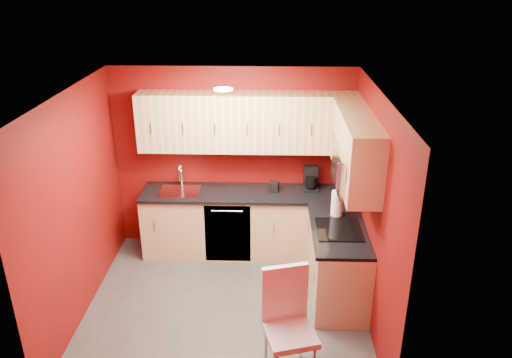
# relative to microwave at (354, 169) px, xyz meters

# --- Properties ---
(floor) EXTENTS (3.20, 3.20, 0.00)m
(floor) POSITION_rel_microwave_xyz_m (-1.39, -0.20, -1.66)
(floor) COLOR #484643
(floor) RESTS_ON ground
(ceiling) EXTENTS (3.20, 3.20, 0.00)m
(ceiling) POSITION_rel_microwave_xyz_m (-1.39, -0.20, 0.84)
(ceiling) COLOR white
(ceiling) RESTS_ON wall_back
(wall_back) EXTENTS (3.20, 0.00, 3.20)m
(wall_back) POSITION_rel_microwave_xyz_m (-1.39, 1.30, -0.41)
(wall_back) COLOR maroon
(wall_back) RESTS_ON floor
(wall_front) EXTENTS (3.20, 0.00, 3.20)m
(wall_front) POSITION_rel_microwave_xyz_m (-1.39, -1.70, -0.41)
(wall_front) COLOR maroon
(wall_front) RESTS_ON floor
(wall_left) EXTENTS (0.00, 3.00, 3.00)m
(wall_left) POSITION_rel_microwave_xyz_m (-2.99, -0.20, -0.41)
(wall_left) COLOR maroon
(wall_left) RESTS_ON floor
(wall_right) EXTENTS (0.00, 3.00, 3.00)m
(wall_right) POSITION_rel_microwave_xyz_m (0.21, -0.20, -0.41)
(wall_right) COLOR maroon
(wall_right) RESTS_ON floor
(base_cabinets_back) EXTENTS (2.80, 0.60, 0.87)m
(base_cabinets_back) POSITION_rel_microwave_xyz_m (-1.19, 1.00, -1.22)
(base_cabinets_back) COLOR tan
(base_cabinets_back) RESTS_ON floor
(base_cabinets_right) EXTENTS (0.60, 1.30, 0.87)m
(base_cabinets_right) POSITION_rel_microwave_xyz_m (-0.09, 0.05, -1.22)
(base_cabinets_right) COLOR tan
(base_cabinets_right) RESTS_ON floor
(countertop_back) EXTENTS (2.80, 0.63, 0.04)m
(countertop_back) POSITION_rel_microwave_xyz_m (-1.19, 0.99, -0.77)
(countertop_back) COLOR black
(countertop_back) RESTS_ON base_cabinets_back
(countertop_right) EXTENTS (0.63, 1.27, 0.04)m
(countertop_right) POSITION_rel_microwave_xyz_m (-0.11, 0.04, -0.77)
(countertop_right) COLOR black
(countertop_right) RESTS_ON base_cabinets_right
(upper_cabinets_back) EXTENTS (2.80, 0.35, 0.75)m
(upper_cabinets_back) POSITION_rel_microwave_xyz_m (-1.19, 1.13, 0.17)
(upper_cabinets_back) COLOR #E7CA82
(upper_cabinets_back) RESTS_ON wall_back
(upper_cabinets_right) EXTENTS (0.35, 1.55, 0.75)m
(upper_cabinets_right) POSITION_rel_microwave_xyz_m (0.03, 0.24, 0.23)
(upper_cabinets_right) COLOR #E7CA82
(upper_cabinets_right) RESTS_ON wall_right
(microwave) EXTENTS (0.42, 0.76, 0.42)m
(microwave) POSITION_rel_microwave_xyz_m (0.00, 0.00, 0.00)
(microwave) COLOR silver
(microwave) RESTS_ON upper_cabinets_right
(cooktop) EXTENTS (0.50, 0.55, 0.01)m
(cooktop) POSITION_rel_microwave_xyz_m (-0.11, 0.00, -0.74)
(cooktop) COLOR black
(cooktop) RESTS_ON countertop_right
(sink) EXTENTS (0.52, 0.42, 0.35)m
(sink) POSITION_rel_microwave_xyz_m (-2.09, 1.00, -0.72)
(sink) COLOR silver
(sink) RESTS_ON countertop_back
(dishwasher_front) EXTENTS (0.60, 0.02, 0.82)m
(dishwasher_front) POSITION_rel_microwave_xyz_m (-1.44, 0.71, -1.22)
(dishwasher_front) COLOR black
(dishwasher_front) RESTS_ON base_cabinets_back
(downlight) EXTENTS (0.20, 0.20, 0.01)m
(downlight) POSITION_rel_microwave_xyz_m (-1.39, 0.10, 0.82)
(downlight) COLOR white
(downlight) RESTS_ON ceiling
(coffee_maker) EXTENTS (0.19, 0.25, 0.31)m
(coffee_maker) POSITION_rel_microwave_xyz_m (-0.36, 1.09, -0.59)
(coffee_maker) COLOR black
(coffee_maker) RESTS_ON countertop_back
(napkin_holder) EXTENTS (0.14, 0.14, 0.13)m
(napkin_holder) POSITION_rel_microwave_xyz_m (-0.84, 1.03, -0.69)
(napkin_holder) COLOR black
(napkin_holder) RESTS_ON countertop_back
(paper_towel) EXTENTS (0.23, 0.23, 0.32)m
(paper_towel) POSITION_rel_microwave_xyz_m (-0.10, 0.35, -0.59)
(paper_towel) COLOR silver
(paper_towel) RESTS_ON countertop_right
(dining_chair) EXTENTS (0.56, 0.57, 1.11)m
(dining_chair) POSITION_rel_microwave_xyz_m (-0.69, -1.25, -1.11)
(dining_chair) COLOR silver
(dining_chair) RESTS_ON floor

